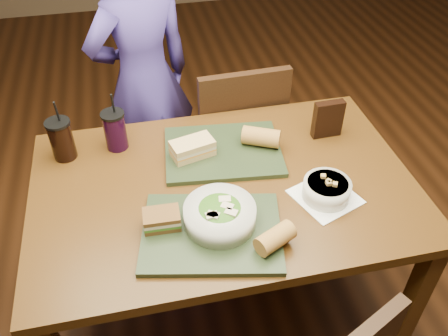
{
  "coord_description": "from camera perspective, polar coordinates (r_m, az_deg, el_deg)",
  "views": [
    {
      "loc": [
        -0.26,
        -1.16,
        1.85
      ],
      "look_at": [
        0.0,
        0.0,
        0.82
      ],
      "focal_mm": 38.0,
      "sensor_mm": 36.0,
      "label": 1
    }
  ],
  "objects": [
    {
      "name": "sandwich_near",
      "position": [
        1.45,
        -7.5,
        -6.14
      ],
      "size": [
        0.11,
        0.08,
        0.05
      ],
      "color": "#593819",
      "rests_on": "tray_near"
    },
    {
      "name": "diner",
      "position": [
        2.29,
        -9.62,
        10.31
      ],
      "size": [
        0.61,
        0.51,
        1.41
      ],
      "primitive_type": "imported",
      "rotation": [
        0.0,
        0.0,
        3.53
      ],
      "color": "#413187",
      "rests_on": "ground"
    },
    {
      "name": "chair_far",
      "position": [
        2.22,
        1.69,
        3.48
      ],
      "size": [
        0.41,
        0.41,
        0.9
      ],
      "color": "black",
      "rests_on": "ground"
    },
    {
      "name": "baguette_far",
      "position": [
        1.74,
        4.48,
        3.74
      ],
      "size": [
        0.15,
        0.12,
        0.07
      ],
      "primitive_type": "cylinder",
      "rotation": [
        0.0,
        1.57,
        -0.46
      ],
      "color": "#AD7533",
      "rests_on": "tray_far"
    },
    {
      "name": "tray_near",
      "position": [
        1.45,
        -1.48,
        -7.76
      ],
      "size": [
        0.48,
        0.4,
        0.02
      ],
      "primitive_type": "cube",
      "rotation": [
        0.0,
        0.0,
        -0.21
      ],
      "color": "black",
      "rests_on": "dining_table"
    },
    {
      "name": "baguette_near",
      "position": [
        1.39,
        6.17,
        -8.39
      ],
      "size": [
        0.13,
        0.11,
        0.06
      ],
      "primitive_type": "cylinder",
      "rotation": [
        0.0,
        1.57,
        0.46
      ],
      "color": "#AD7533",
      "rests_on": "tray_near"
    },
    {
      "name": "soup_bowl",
      "position": [
        1.58,
        12.24,
        -2.53
      ],
      "size": [
        0.24,
        0.24,
        0.08
      ],
      "color": "white",
      "rests_on": "dining_table"
    },
    {
      "name": "chip_bag",
      "position": [
        1.83,
        12.38,
        5.77
      ],
      "size": [
        0.11,
        0.04,
        0.15
      ],
      "primitive_type": "cube",
      "rotation": [
        0.0,
        0.0,
        0.04
      ],
      "color": "black",
      "rests_on": "dining_table"
    },
    {
      "name": "salad_bowl",
      "position": [
        1.44,
        -0.51,
        -5.56
      ],
      "size": [
        0.22,
        0.22,
        0.07
      ],
      "color": "silver",
      "rests_on": "tray_near"
    },
    {
      "name": "dining_table",
      "position": [
        1.68,
        0.0,
        -4.15
      ],
      "size": [
        1.3,
        0.85,
        0.75
      ],
      "color": "#462A0E",
      "rests_on": "ground"
    },
    {
      "name": "ground",
      "position": [
        2.2,
        0.0,
        -16.43
      ],
      "size": [
        6.0,
        6.0,
        0.0
      ],
      "primitive_type": "plane",
      "color": "#381C0B",
      "rests_on": "ground"
    },
    {
      "name": "cup_cola",
      "position": [
        1.78,
        -18.95,
        3.29
      ],
      "size": [
        0.09,
        0.09,
        0.24
      ],
      "color": "black",
      "rests_on": "dining_table"
    },
    {
      "name": "sandwich_far",
      "position": [
        1.69,
        -3.82,
        2.4
      ],
      "size": [
        0.17,
        0.12,
        0.06
      ],
      "color": "tan",
      "rests_on": "tray_far"
    },
    {
      "name": "tray_far",
      "position": [
        1.74,
        -0.11,
        2.01
      ],
      "size": [
        0.45,
        0.36,
        0.02
      ],
      "primitive_type": "cube",
      "rotation": [
        0.0,
        0.0,
        -0.11
      ],
      "color": "black",
      "rests_on": "dining_table"
    },
    {
      "name": "cup_berry",
      "position": [
        1.77,
        -12.97,
        4.47
      ],
      "size": [
        0.09,
        0.09,
        0.23
      ],
      "color": "black",
      "rests_on": "dining_table"
    }
  ]
}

